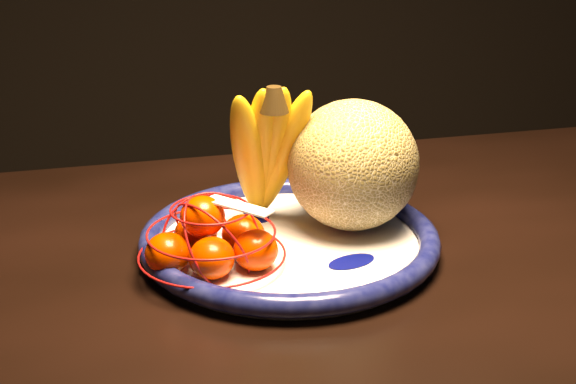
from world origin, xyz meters
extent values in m
cube|color=black|center=(-0.02, -0.11, 0.69)|extent=(1.49, 0.97, 0.04)
cylinder|color=white|center=(-0.27, -0.07, 0.72)|extent=(0.32, 0.32, 0.01)
torus|color=#030639|center=(-0.27, -0.07, 0.73)|extent=(0.35, 0.35, 0.02)
cylinder|color=white|center=(-0.27, -0.07, 0.71)|extent=(0.15, 0.15, 0.00)
ellipsoid|color=#04095A|center=(-0.21, -0.14, 0.73)|extent=(0.13, 0.10, 0.00)
ellipsoid|color=#04095A|center=(-0.30, 0.01, 0.73)|extent=(0.08, 0.12, 0.00)
ellipsoid|color=#04095A|center=(-0.37, -0.07, 0.73)|extent=(0.10, 0.05, 0.00)
sphere|color=olive|center=(-0.19, -0.04, 0.80)|extent=(0.16, 0.16, 0.16)
ellipsoid|color=gold|center=(-0.31, -0.02, 0.82)|extent=(0.08, 0.12, 0.19)
ellipsoid|color=gold|center=(-0.30, -0.02, 0.82)|extent=(0.04, 0.10, 0.19)
ellipsoid|color=gold|center=(-0.29, -0.02, 0.82)|extent=(0.07, 0.11, 0.19)
ellipsoid|color=gold|center=(-0.27, -0.02, 0.82)|extent=(0.10, 0.11, 0.19)
cone|color=black|center=(-0.29, -0.02, 0.91)|extent=(0.03, 0.03, 0.03)
ellipsoid|color=#FF3700|center=(-0.41, -0.13, 0.75)|extent=(0.05, 0.05, 0.04)
ellipsoid|color=#FF3700|center=(-0.37, -0.15, 0.75)|extent=(0.05, 0.05, 0.04)
ellipsoid|color=#FF3700|center=(-0.32, -0.14, 0.75)|extent=(0.05, 0.05, 0.04)
ellipsoid|color=#FF3700|center=(-0.38, -0.09, 0.75)|extent=(0.05, 0.05, 0.04)
ellipsoid|color=#FF3700|center=(-0.33, -0.09, 0.75)|extent=(0.05, 0.05, 0.04)
ellipsoid|color=#FF3700|center=(-0.37, -0.12, 0.78)|extent=(0.05, 0.05, 0.04)
torus|color=#9F100F|center=(-0.36, -0.12, 0.74)|extent=(0.19, 0.19, 0.00)
torus|color=#9F100F|center=(-0.36, -0.12, 0.76)|extent=(0.17, 0.17, 0.00)
torus|color=#9F100F|center=(-0.36, -0.12, 0.79)|extent=(0.10, 0.10, 0.00)
torus|color=#9F100F|center=(-0.36, -0.12, 0.75)|extent=(0.11, 0.06, 0.10)
torus|color=#9F100F|center=(-0.36, -0.12, 0.75)|extent=(0.09, 0.12, 0.10)
torus|color=#9F100F|center=(-0.36, -0.12, 0.75)|extent=(0.10, 0.11, 0.10)
cube|color=white|center=(-0.33, -0.13, 0.80)|extent=(0.08, 0.06, 0.01)
camera|label=1|loc=(-0.41, -0.90, 1.11)|focal=50.00mm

